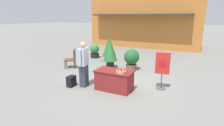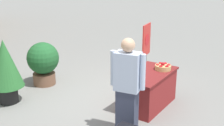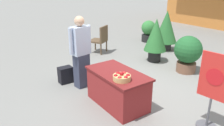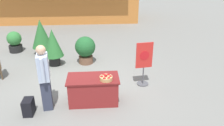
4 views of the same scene
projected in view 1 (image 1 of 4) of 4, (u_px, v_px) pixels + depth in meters
ground_plane at (118, 80)px, 7.43m from camera, size 120.00×120.00×0.00m
storefront_building at (146, 21)px, 16.00m from camera, size 9.52×4.54×4.49m
display_table at (114, 80)px, 6.40m from camera, size 1.38×0.75×0.73m
apple_basket at (121, 72)px, 6.01m from camera, size 0.33×0.33×0.16m
person_visitor at (83, 64)px, 6.61m from camera, size 0.33×0.60×1.73m
backpack at (71, 81)px, 6.74m from camera, size 0.24×0.34×0.42m
poster_board at (162, 70)px, 6.39m from camera, size 0.52×0.36×1.38m
patio_chair at (72, 58)px, 9.15m from camera, size 0.76×0.76×0.98m
potted_plant_near_right at (109, 47)px, 10.53m from camera, size 0.84×0.84×1.47m
potted_plant_far_left at (110, 52)px, 9.15m from camera, size 0.72×0.72×1.38m
potted_plant_far_right at (95, 51)px, 11.43m from camera, size 0.61×0.61×0.90m
potted_plant_near_left at (132, 58)px, 8.79m from camera, size 0.77×0.77×1.05m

